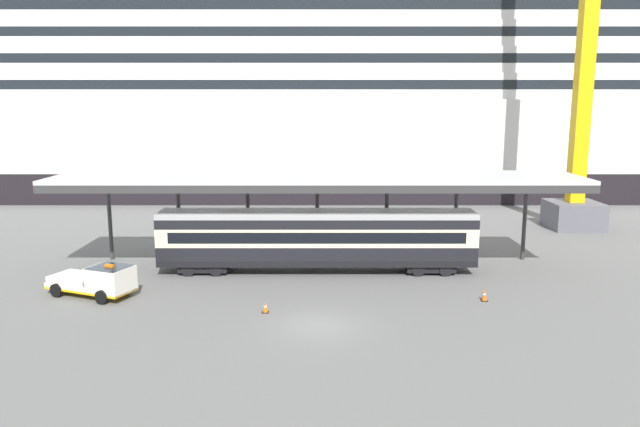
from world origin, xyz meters
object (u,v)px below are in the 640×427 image
object	(u,v)px
dockside_crane	(597,8)
cruise_ship	(300,82)
traffic_cone_mid	(267,307)
train_carriage	(319,238)
service_truck	(100,280)
traffic_cone_near	(487,295)

from	to	relation	value
dockside_crane	cruise_ship	bearing A→B (deg)	136.45
cruise_ship	traffic_cone_mid	world-z (taller)	cruise_ship
cruise_ship	train_carriage	bearing A→B (deg)	-86.16
service_truck	dockside_crane	distance (m)	45.08
train_carriage	traffic_cone_near	world-z (taller)	train_carriage
service_truck	traffic_cone_near	distance (m)	22.30
cruise_ship	traffic_cone_mid	size ratio (longest dim) A/B	260.10
service_truck	traffic_cone_near	xyz separation A→B (m)	(22.27, -0.79, -0.65)
traffic_cone_near	dockside_crane	size ratio (longest dim) A/B	0.01
cruise_ship	train_carriage	distance (m)	41.07
traffic_cone_mid	dockside_crane	bearing A→B (deg)	40.46
service_truck	traffic_cone_mid	distance (m)	10.35
service_truck	train_carriage	bearing A→B (deg)	22.63
train_carriage	dockside_crane	distance (m)	32.32
cruise_ship	service_truck	bearing A→B (deg)	-102.72
service_truck	traffic_cone_mid	size ratio (longest dim) A/B	9.37
service_truck	dockside_crane	xyz separation A→B (m)	(36.28, 19.70, 18.10)
train_carriage	cruise_ship	bearing A→B (deg)	93.84
traffic_cone_near	service_truck	bearing A→B (deg)	177.96
train_carriage	dockside_crane	world-z (taller)	dockside_crane
train_carriage	traffic_cone_near	xyz separation A→B (m)	(9.56, -6.09, -1.96)
cruise_ship	dockside_crane	xyz separation A→B (m)	(26.21, -24.91, 5.22)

